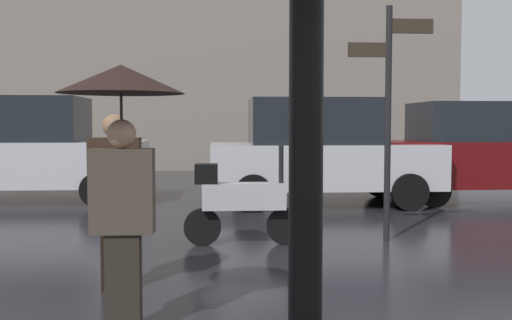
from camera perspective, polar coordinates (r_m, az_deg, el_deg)
name	(u,v)px	position (r m, az deg, el deg)	size (l,w,h in m)	color
pedestrian_with_umbrella	(122,128)	(4.29, -12.66, 2.96)	(0.88, 0.88, 1.91)	#2A241E
pedestrian_with_bag	(117,191)	(5.55, -13.07, -2.85)	(0.49, 0.24, 1.59)	black
parked_scooter	(240,200)	(7.42, -1.53, -3.85)	(1.49, 0.32, 1.23)	black
parked_car_left	(489,151)	(12.58, 21.27, 0.78)	(4.60, 1.99, 1.91)	#590C0F
parked_car_right	(31,150)	(12.27, -20.64, 0.92)	(4.18, 1.93, 2.01)	silver
parked_car_distant	(319,151)	(11.23, 6.02, 0.83)	(4.17, 2.07, 1.96)	silver
street_signpost	(389,100)	(7.80, 12.50, 5.62)	(1.08, 0.08, 2.98)	black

